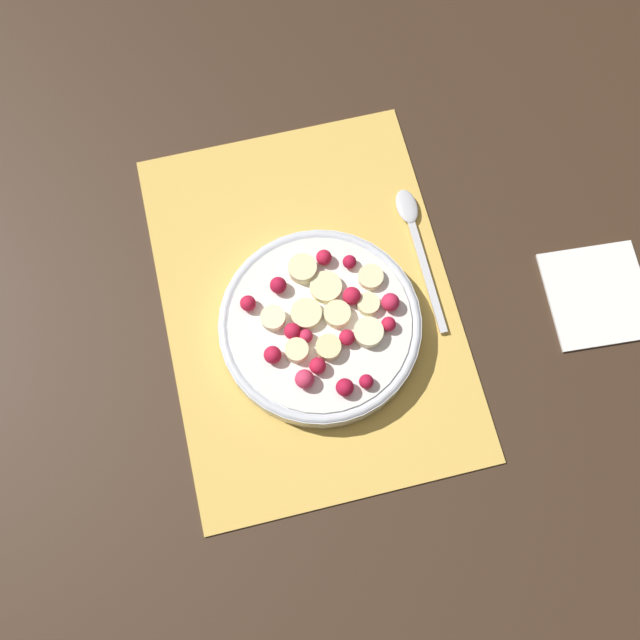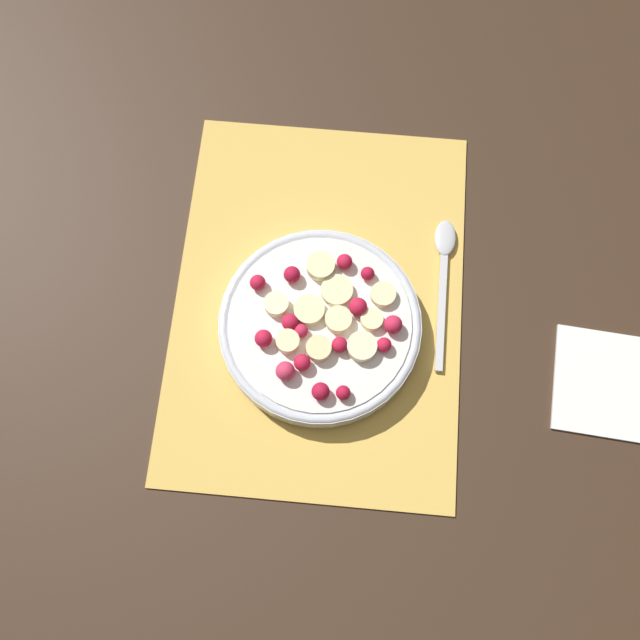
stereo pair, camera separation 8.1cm
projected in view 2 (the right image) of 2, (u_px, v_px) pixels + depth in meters
The scene contains 5 objects.
ground_plane at pixel (319, 301), 0.87m from camera, with size 3.00×3.00×0.00m, color #382619.
placemat at pixel (319, 300), 0.87m from camera, with size 0.48×0.35×0.01m.
fruit_bowl at pixel (320, 325), 0.83m from camera, with size 0.24×0.24×0.05m.
spoon at pixel (444, 264), 0.87m from camera, with size 0.20×0.03×0.01m.
napkin at pixel (607, 383), 0.83m from camera, with size 0.14×0.13×0.01m.
Camera 2 is at (0.29, 0.03, 0.82)m, focal length 40.00 mm.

